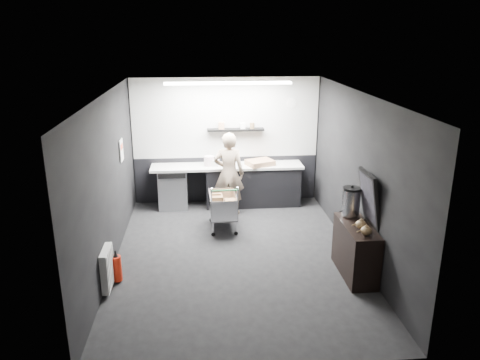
{
  "coord_description": "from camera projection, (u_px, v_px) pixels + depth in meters",
  "views": [
    {
      "loc": [
        -0.55,
        -7.07,
        3.63
      ],
      "look_at": [
        0.1,
        0.4,
        1.22
      ],
      "focal_mm": 35.0,
      "sensor_mm": 36.0,
      "label": 1
    }
  ],
  "objects": [
    {
      "name": "white_container",
      "position": [
        215.0,
        163.0,
        9.79
      ],
      "size": [
        0.17,
        0.15,
        0.14
      ],
      "primitive_type": "cube",
      "rotation": [
        0.0,
        0.0,
        -0.15
      ],
      "color": "silver",
      "rests_on": "prep_counter"
    },
    {
      "name": "fire_extinguisher",
      "position": [
        117.0,
        267.0,
        6.99
      ],
      "size": [
        0.15,
        0.15,
        0.49
      ],
      "color": "red",
      "rests_on": "floor"
    },
    {
      "name": "ceiling",
      "position": [
        236.0,
        95.0,
        7.03
      ],
      "size": [
        5.5,
        5.5,
        0.0
      ],
      "primitive_type": "plane",
      "rotation": [
        3.14,
        0.0,
        0.0
      ],
      "color": "white",
      "rests_on": "wall_back"
    },
    {
      "name": "dado_panel",
      "position": [
        226.0,
        179.0,
        10.29
      ],
      "size": [
        3.95,
        0.02,
        1.0
      ],
      "primitive_type": "cube",
      "color": "black",
      "rests_on": "wall_back"
    },
    {
      "name": "floor",
      "position": [
        236.0,
        256.0,
        7.86
      ],
      "size": [
        5.5,
        5.5,
        0.0
      ],
      "primitive_type": "plane",
      "color": "black",
      "rests_on": "ground"
    },
    {
      "name": "wall_back",
      "position": [
        226.0,
        141.0,
        10.05
      ],
      "size": [
        5.5,
        0.0,
        5.5
      ],
      "primitive_type": "plane",
      "rotation": [
        1.57,
        0.0,
        0.0
      ],
      "color": "black",
      "rests_on": "floor"
    },
    {
      "name": "kitchen_wall_panel",
      "position": [
        226.0,
        118.0,
        9.88
      ],
      "size": [
        3.95,
        0.02,
        1.7
      ],
      "primitive_type": "cube",
      "color": "beige",
      "rests_on": "wall_back"
    },
    {
      "name": "wall_left",
      "position": [
        108.0,
        183.0,
        7.28
      ],
      "size": [
        0.0,
        5.5,
        5.5
      ],
      "primitive_type": "plane",
      "rotation": [
        1.57,
        0.0,
        1.57
      ],
      "color": "black",
      "rests_on": "floor"
    },
    {
      "name": "wall_right",
      "position": [
        358.0,
        177.0,
        7.61
      ],
      "size": [
        0.0,
        5.5,
        5.5
      ],
      "primitive_type": "plane",
      "rotation": [
        1.57,
        0.0,
        -1.57
      ],
      "color": "black",
      "rests_on": "floor"
    },
    {
      "name": "ceiling_strip",
      "position": [
        228.0,
        83.0,
        8.79
      ],
      "size": [
        2.4,
        0.2,
        0.04
      ],
      "primitive_type": "cube",
      "color": "white",
      "rests_on": "ceiling"
    },
    {
      "name": "poster",
      "position": [
        121.0,
        150.0,
        8.45
      ],
      "size": [
        0.02,
        0.3,
        0.4
      ],
      "primitive_type": "cube",
      "color": "silver",
      "rests_on": "wall_left"
    },
    {
      "name": "cardboard_box",
      "position": [
        260.0,
        163.0,
        9.87
      ],
      "size": [
        0.65,
        0.58,
        0.11
      ],
      "primitive_type": "cube",
      "rotation": [
        0.0,
        0.0,
        0.38
      ],
      "color": "#AB7D5B",
      "rests_on": "prep_counter"
    },
    {
      "name": "sideboard",
      "position": [
        356.0,
        243.0,
        7.15
      ],
      "size": [
        0.47,
        1.1,
        1.65
      ],
      "color": "black",
      "rests_on": "floor"
    },
    {
      "name": "poster_red_band",
      "position": [
        121.0,
        147.0,
        8.43
      ],
      "size": [
        0.02,
        0.22,
        0.1
      ],
      "primitive_type": "cube",
      "color": "red",
      "rests_on": "poster"
    },
    {
      "name": "wall_front",
      "position": [
        257.0,
        261.0,
        4.84
      ],
      "size": [
        5.5,
        0.0,
        5.5
      ],
      "primitive_type": "plane",
      "rotation": [
        -1.57,
        0.0,
        0.0
      ],
      "color": "black",
      "rests_on": "floor"
    },
    {
      "name": "floating_shelf",
      "position": [
        236.0,
        130.0,
        9.86
      ],
      "size": [
        1.2,
        0.22,
        0.04
      ],
      "primitive_type": "cube",
      "color": "black",
      "rests_on": "wall_back"
    },
    {
      "name": "wall_clock",
      "position": [
        292.0,
        103.0,
        9.89
      ],
      "size": [
        0.2,
        0.03,
        0.2
      ],
      "primitive_type": "cylinder",
      "rotation": [
        1.57,
        0.0,
        0.0
      ],
      "color": "silver",
      "rests_on": "wall_back"
    },
    {
      "name": "shopping_cart",
      "position": [
        223.0,
        207.0,
        8.84
      ],
      "size": [
        0.52,
        0.86,
        0.93
      ],
      "color": "silver",
      "rests_on": "floor"
    },
    {
      "name": "prep_counter",
      "position": [
        234.0,
        185.0,
        10.02
      ],
      "size": [
        3.2,
        0.61,
        0.9
      ],
      "color": "black",
      "rests_on": "floor"
    },
    {
      "name": "pink_tub",
      "position": [
        209.0,
        161.0,
        9.81
      ],
      "size": [
        0.21,
        0.21,
        0.21
      ],
      "primitive_type": "cylinder",
      "color": "silver",
      "rests_on": "prep_counter"
    },
    {
      "name": "person",
      "position": [
        229.0,
        174.0,
        9.47
      ],
      "size": [
        0.69,
        0.52,
        1.7
      ],
      "primitive_type": "imported",
      "rotation": [
        0.0,
        0.0,
        2.95
      ],
      "color": "beige",
      "rests_on": "floor"
    },
    {
      "name": "radiator",
      "position": [
        107.0,
        268.0,
        6.74
      ],
      "size": [
        0.1,
        0.5,
        0.6
      ],
      "primitive_type": "cube",
      "color": "silver",
      "rests_on": "wall_left"
    }
  ]
}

